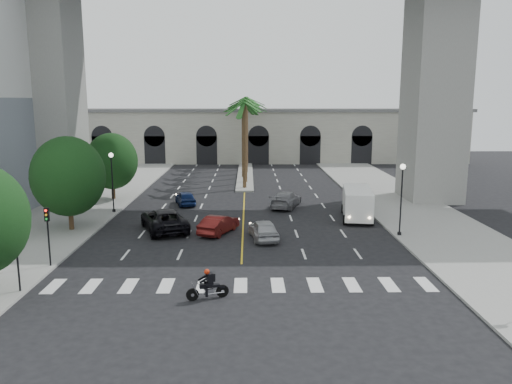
# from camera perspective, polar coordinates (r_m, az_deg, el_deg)

# --- Properties ---
(ground) EXTENTS (140.00, 140.00, 0.00)m
(ground) POSITION_cam_1_polar(r_m,az_deg,el_deg) (28.64, -1.72, -9.53)
(ground) COLOR black
(ground) RESTS_ON ground
(sidewalk_left) EXTENTS (8.00, 100.00, 0.15)m
(sidewalk_left) POSITION_cam_1_polar(r_m,az_deg,el_deg) (45.71, -20.61, -2.51)
(sidewalk_left) COLOR gray
(sidewalk_left) RESTS_ON ground
(sidewalk_right) EXTENTS (8.00, 100.00, 0.15)m
(sidewalk_right) POSITION_cam_1_polar(r_m,az_deg,el_deg) (45.42, 17.87, -2.42)
(sidewalk_right) COLOR gray
(sidewalk_right) RESTS_ON ground
(median) EXTENTS (2.00, 24.00, 0.20)m
(median) POSITION_cam_1_polar(r_m,az_deg,el_deg) (65.63, -1.24, 1.94)
(median) COLOR gray
(median) RESTS_ON ground
(pier_building) EXTENTS (71.00, 10.50, 8.50)m
(pier_building) POSITION_cam_1_polar(r_m,az_deg,el_deg) (82.10, -1.18, 6.56)
(pier_building) COLOR beige
(pier_building) RESTS_ON ground
(bridge) EXTENTS (75.00, 13.00, 26.00)m
(bridge) POSITION_cam_1_polar(r_m,az_deg,el_deg) (49.78, 2.75, 20.51)
(bridge) COLOR gray
(bridge) RESTS_ON ground
(palm_a) EXTENTS (3.20, 3.20, 10.30)m
(palm_a) POSITION_cam_1_polar(r_m,az_deg,el_deg) (54.92, -1.35, 9.71)
(palm_a) COLOR #47331E
(palm_a) RESTS_ON ground
(palm_b) EXTENTS (3.20, 3.20, 10.60)m
(palm_b) POSITION_cam_1_polar(r_m,az_deg,el_deg) (58.92, -1.22, 10.02)
(palm_b) COLOR #47331E
(palm_b) RESTS_ON ground
(palm_c) EXTENTS (3.20, 3.20, 10.10)m
(palm_c) POSITION_cam_1_polar(r_m,az_deg,el_deg) (62.93, -1.47, 9.63)
(palm_c) COLOR #47331E
(palm_c) RESTS_ON ground
(palm_d) EXTENTS (3.20, 3.20, 10.90)m
(palm_d) POSITION_cam_1_polar(r_m,az_deg,el_deg) (66.92, -1.14, 10.30)
(palm_d) COLOR #47331E
(palm_d) RESTS_ON ground
(palm_e) EXTENTS (3.20, 3.20, 10.40)m
(palm_e) POSITION_cam_1_polar(r_m,az_deg,el_deg) (70.92, -1.33, 9.94)
(palm_e) COLOR #47331E
(palm_e) RESTS_ON ground
(palm_f) EXTENTS (3.20, 3.20, 10.70)m
(palm_f) POSITION_cam_1_polar(r_m,az_deg,el_deg) (74.92, -1.07, 10.17)
(palm_f) COLOR #47331E
(palm_f) RESTS_ON ground
(street_tree_mid) EXTENTS (5.44, 5.44, 7.21)m
(street_tree_mid) POSITION_cam_1_polar(r_m,az_deg,el_deg) (39.68, -20.67, 1.69)
(street_tree_mid) COLOR #382616
(street_tree_mid) RESTS_ON ground
(street_tree_far) EXTENTS (5.04, 5.04, 6.68)m
(street_tree_far) POSITION_cam_1_polar(r_m,az_deg,el_deg) (51.07, -16.15, 3.40)
(street_tree_far) COLOR #382616
(street_tree_far) RESTS_ON ground
(lamp_post_left_far) EXTENTS (0.40, 0.40, 5.35)m
(lamp_post_left_far) POSITION_cam_1_polar(r_m,az_deg,el_deg) (45.00, -16.12, 1.63)
(lamp_post_left_far) COLOR black
(lamp_post_left_far) RESTS_ON ground
(lamp_post_right) EXTENTS (0.40, 0.40, 5.35)m
(lamp_post_right) POSITION_cam_1_polar(r_m,az_deg,el_deg) (37.18, 16.29, -0.15)
(lamp_post_right) COLOR black
(lamp_post_right) RESTS_ON ground
(traffic_signal_near) EXTENTS (0.25, 0.18, 3.65)m
(traffic_signal_near) POSITION_cam_1_polar(r_m,az_deg,el_deg) (28.05, -25.71, -5.64)
(traffic_signal_near) COLOR black
(traffic_signal_near) RESTS_ON ground
(traffic_signal_far) EXTENTS (0.25, 0.18, 3.65)m
(traffic_signal_far) POSITION_cam_1_polar(r_m,az_deg,el_deg) (31.59, -22.71, -3.69)
(traffic_signal_far) COLOR black
(traffic_signal_far) RESTS_ON ground
(motorcycle_rider) EXTENTS (2.10, 0.83, 1.56)m
(motorcycle_rider) POSITION_cam_1_polar(r_m,az_deg,el_deg) (25.36, -5.42, -10.56)
(motorcycle_rider) COLOR black
(motorcycle_rider) RESTS_ON ground
(car_a) EXTENTS (2.35, 4.45, 1.44)m
(car_a) POSITION_cam_1_polar(r_m,az_deg,el_deg) (35.64, 0.87, -4.29)
(car_a) COLOR #A5A5A9
(car_a) RESTS_ON ground
(car_b) EXTENTS (3.05, 4.45, 1.39)m
(car_b) POSITION_cam_1_polar(r_m,az_deg,el_deg) (37.30, -4.28, -3.69)
(car_b) COLOR #561211
(car_b) RESTS_ON ground
(car_c) EXTENTS (4.81, 6.72, 1.70)m
(car_c) POSITION_cam_1_polar(r_m,az_deg,el_deg) (38.56, -10.46, -3.14)
(car_c) COLOR black
(car_c) RESTS_ON ground
(car_d) EXTENTS (3.60, 5.46, 1.47)m
(car_d) POSITION_cam_1_polar(r_m,az_deg,el_deg) (46.28, 3.43, -0.86)
(car_d) COLOR slate
(car_d) RESTS_ON ground
(car_e) EXTENTS (2.59, 4.19, 1.33)m
(car_e) POSITION_cam_1_polar(r_m,az_deg,el_deg) (47.76, -8.05, -0.68)
(car_e) COLOR #10204E
(car_e) RESTS_ON ground
(cargo_van) EXTENTS (3.13, 6.23, 2.54)m
(cargo_van) POSITION_cam_1_polar(r_m,az_deg,el_deg) (42.33, 11.50, -1.18)
(cargo_van) COLOR white
(cargo_van) RESTS_ON ground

